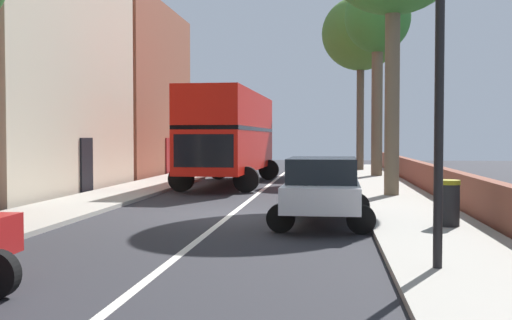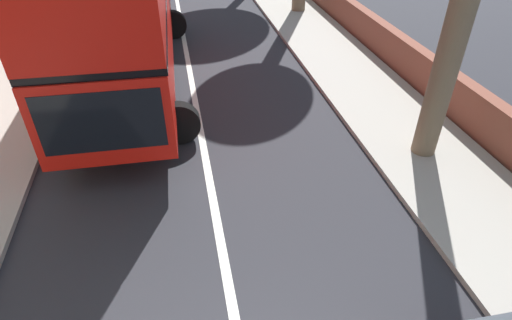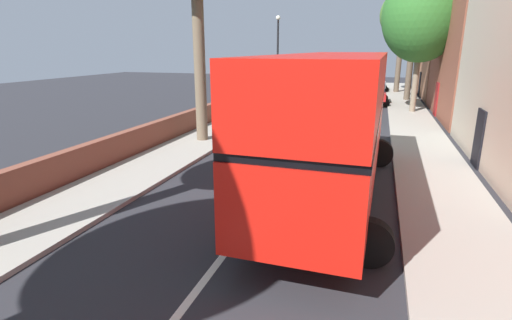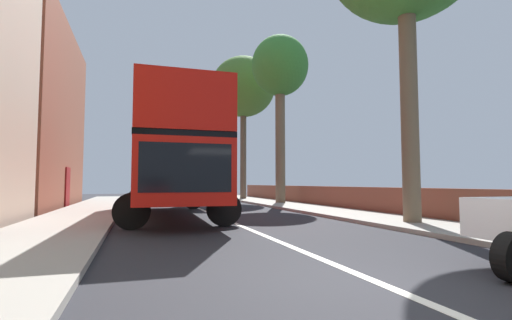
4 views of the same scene
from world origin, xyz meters
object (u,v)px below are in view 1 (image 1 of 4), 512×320
object	(u,v)px
double_decker_bus	(230,132)
parked_car_white_right_1	(322,187)
litter_bin_right	(448,203)
street_tree_right_3	(378,22)
lamppost_right	(440,24)
street_tree_right_5	(361,34)

from	to	relation	value
double_decker_bus	parked_car_white_right_1	size ratio (longest dim) A/B	2.37
litter_bin_right	parked_car_white_right_1	bearing A→B (deg)	165.96
double_decker_bus	street_tree_right_3	bearing A→B (deg)	40.37
lamppost_right	litter_bin_right	distance (m)	5.68
street_tree_right_5	litter_bin_right	xyz separation A→B (m)	(0.74, -24.61, -7.83)
street_tree_right_5	lamppost_right	bearing A→B (deg)	-90.51
litter_bin_right	street_tree_right_3	bearing A→B (deg)	90.52
parked_car_white_right_1	street_tree_right_3	bearing A→B (deg)	81.66
street_tree_right_3	street_tree_right_5	xyz separation A→B (m)	(-0.57, 5.96, 0.36)
lamppost_right	litter_bin_right	bearing A→B (deg)	77.76
double_decker_bus	parked_car_white_right_1	xyz separation A→B (m)	(4.20, -12.15, -1.43)
street_tree_right_5	litter_bin_right	distance (m)	25.84
street_tree_right_5	litter_bin_right	world-z (taller)	street_tree_right_5
street_tree_right_3	lamppost_right	distance (m)	23.68
lamppost_right	litter_bin_right	xyz separation A→B (m)	(1.00, 4.61, -3.16)
double_decker_bus	street_tree_right_3	distance (m)	10.66
street_tree_right_3	litter_bin_right	bearing A→B (deg)	-89.48
parked_car_white_right_1	street_tree_right_3	distance (m)	19.52
parked_car_white_right_1	litter_bin_right	world-z (taller)	parked_car_white_right_1
lamppost_right	street_tree_right_5	bearing A→B (deg)	89.49
street_tree_right_3	parked_car_white_right_1	bearing A→B (deg)	-98.34
street_tree_right_5	parked_car_white_right_1	bearing A→B (deg)	-94.93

